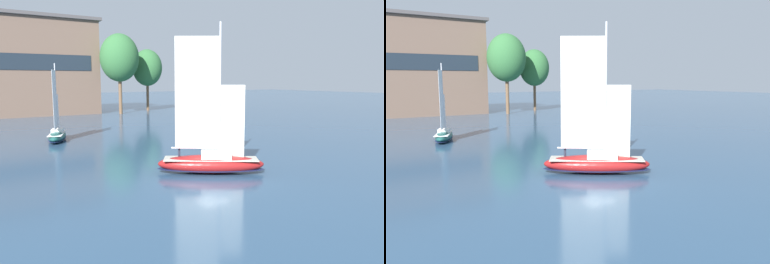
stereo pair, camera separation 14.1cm
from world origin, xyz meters
The scene contains 6 objects.
ground_plane centered at (0.00, 0.00, 0.00)m, with size 400.00×400.00×0.00m, color #2D4C6B.
tree_shore_left centered at (23.66, 62.01, 10.85)m, with size 7.53×7.53×15.51m.
tree_shore_center centered at (14.18, 56.68, 12.79)m, with size 8.88×8.88×18.27m.
sailboat_main centered at (0.01, 0.00, 1.01)m, with size 9.05×7.15×12.56m.
sailboat_moored_near_marina centered at (-7.17, 24.63, 0.83)m, with size 4.36×7.54×10.01m.
channel_buoy centered at (7.71, 6.93, 0.62)m, with size 0.86×0.86×1.60m.
Camera 1 is at (-17.96, -25.57, 7.90)m, focal length 35.00 mm.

